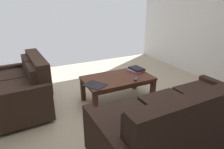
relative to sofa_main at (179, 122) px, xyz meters
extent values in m
cube|color=#B7A88E|center=(0.40, -1.03, -0.38)|extent=(5.10, 5.16, 0.01)
cylinder|color=black|center=(-0.76, -0.43, -0.34)|extent=(0.05, 0.05, 0.06)
cylinder|color=black|center=(0.77, -0.40, -0.34)|extent=(0.05, 0.05, 0.06)
cube|color=black|center=(0.00, -0.06, -0.12)|extent=(1.71, 0.85, 0.39)
cube|color=black|center=(-0.56, -0.10, 0.13)|extent=(0.54, 0.73, 0.10)
cube|color=black|center=(0.00, -0.08, 0.13)|extent=(0.54, 0.73, 0.10)
cube|color=black|center=(0.57, -0.07, 0.13)|extent=(0.54, 0.73, 0.10)
cube|color=black|center=(-0.01, 0.28, 0.26)|extent=(1.69, 0.22, 0.46)
cube|color=black|center=(0.00, 0.17, 0.26)|extent=(0.51, 0.13, 0.33)
cube|color=black|center=(0.56, 0.19, 0.26)|extent=(0.51, 0.13, 0.33)
cube|color=black|center=(-0.89, -0.08, -0.05)|extent=(0.12, 0.82, 0.55)
cube|color=black|center=(0.90, -0.05, -0.05)|extent=(0.12, 0.82, 0.55)
cylinder|color=black|center=(1.26, -2.19, -0.34)|extent=(0.05, 0.05, 0.06)
cylinder|color=black|center=(1.21, -1.32, -0.34)|extent=(0.05, 0.05, 0.06)
cube|color=#33231C|center=(1.58, -1.74, -0.12)|extent=(0.86, 1.07, 0.38)
cube|color=#33231C|center=(1.61, -1.99, 0.12)|extent=(0.73, 0.52, 0.10)
cube|color=#33231C|center=(1.58, -1.48, 0.12)|extent=(0.73, 0.52, 0.10)
cube|color=#33231C|center=(1.24, -1.76, 0.24)|extent=(0.24, 1.03, 0.45)
cube|color=#33231C|center=(1.36, -2.00, 0.24)|extent=(0.15, 0.47, 0.32)
cube|color=#33231C|center=(1.33, -1.49, 0.24)|extent=(0.15, 0.47, 0.32)
cube|color=#33231C|center=(1.61, -2.30, -0.05)|extent=(0.80, 0.15, 0.54)
cube|color=#33231C|center=(1.54, -1.17, -0.05)|extent=(0.80, 0.15, 0.54)
cube|color=#4C2819|center=(0.06, -1.32, 0.05)|extent=(1.13, 0.65, 0.04)
cube|color=#4C2819|center=(0.06, -1.32, 0.00)|extent=(1.04, 0.59, 0.05)
cube|color=#4C2819|center=(-0.46, -1.61, -0.17)|extent=(0.07, 0.07, 0.40)
cube|color=#4C2819|center=(0.58, -1.61, -0.17)|extent=(0.07, 0.07, 0.40)
cube|color=#4C2819|center=(-0.46, -1.04, -0.17)|extent=(0.07, 0.07, 0.40)
cube|color=#4C2819|center=(0.58, -1.04, -0.17)|extent=(0.07, 0.07, 0.40)
cube|color=#996699|center=(-0.36, -1.43, 0.08)|extent=(0.28, 0.30, 0.03)
cube|color=black|center=(-0.38, -1.44, 0.11)|extent=(0.21, 0.28, 0.03)
cube|color=black|center=(-0.16, -1.11, 0.08)|extent=(0.14, 0.15, 0.02)
cube|color=#59595B|center=(-0.16, -1.11, 0.09)|extent=(0.10, 0.10, 0.00)
cube|color=black|center=(0.51, -1.20, 0.07)|extent=(0.37, 0.40, 0.01)
camera|label=1|loc=(1.48, 1.30, 1.29)|focal=31.36mm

